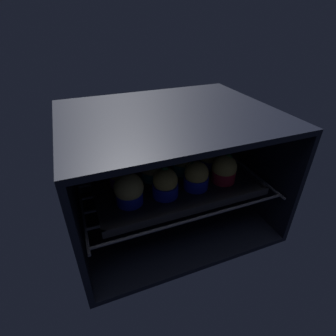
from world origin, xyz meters
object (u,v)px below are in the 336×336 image
muffin_row2_col3 (196,143)px  muffin_row2_col1 (144,153)px  muffin_row1_col0 (121,172)px  muffin_row0_col1 (165,183)px  muffin_row1_col3 (209,156)px  muffin_row0_col2 (196,176)px  muffin_row1_col1 (153,168)px  muffin_row1_col2 (183,161)px  muffin_row0_col0 (129,190)px  muffin_row2_col0 (115,158)px  muffin_row0_col3 (224,169)px  muffin_row2_col2 (171,147)px  baking_tray (168,175)px

muffin_row2_col3 → muffin_row2_col1: bearing=-179.2°
muffin_row1_col0 → muffin_row2_col3: (29.16, 9.88, -0.44)cm
muffin_row0_col1 → muffin_row2_col1: (-0.25, 19.31, -0.19)cm
muffin_row0_col1 → muffin_row1_col3: muffin_row0_col1 is taller
muffin_row0_col2 → muffin_row1_col0: muffin_row1_col0 is taller
muffin_row1_col1 → muffin_row1_col2: muffin_row1_col2 is taller
muffin_row1_col0 → muffin_row1_col2: 19.46cm
muffin_row0_col0 → muffin_row1_col1: muffin_row0_col0 is taller
muffin_row0_col0 → muffin_row2_col3: bearing=33.3°
muffin_row2_col0 → muffin_row2_col3: muffin_row2_col3 is taller
muffin_row1_col0 → muffin_row1_col3: (28.87, -0.21, -0.29)cm
muffin_row0_col2 → muffin_row1_col1: (-10.07, 9.04, -0.15)cm
muffin_row0_col3 → muffin_row1_col0: muffin_row1_col0 is taller
muffin_row0_col1 → muffin_row2_col0: bearing=116.6°
muffin_row1_col0 → muffin_row2_col3: bearing=18.7°
muffin_row0_col1 → muffin_row1_col0: same height
muffin_row2_col1 → muffin_row1_col1: bearing=-91.7°
muffin_row1_col3 → muffin_row0_col0: bearing=-162.6°
muffin_row1_col0 → muffin_row2_col2: size_ratio=1.00×
muffin_row0_col0 → muffin_row2_col2: bearing=43.9°
muffin_row2_col2 → muffin_row1_col3: bearing=-45.2°
muffin_row0_col3 → muffin_row1_col2: muffin_row1_col2 is taller
baking_tray → muffin_row2_col1: (-4.85, 9.56, 4.26)cm
baking_tray → muffin_row2_col2: 11.43cm
muffin_row0_col3 → muffin_row2_col1: (-19.01, 18.90, -0.15)cm
baking_tray → muffin_row0_col2: bearing=-62.5°
muffin_row1_col1 → muffin_row1_col2: (9.99, -0.00, 0.43)cm
muffin_row0_col1 → muffin_row2_col3: muffin_row0_col1 is taller
muffin_row2_col2 → muffin_row1_col1: bearing=-135.6°
muffin_row0_col0 → muffin_row1_col2: (19.41, 8.92, -0.04)cm
muffin_row0_col0 → muffin_row1_col0: (-0.04, 9.26, 0.00)cm
muffin_row0_col0 → muffin_row0_col1: 9.98cm
muffin_row0_col1 → muffin_row2_col2: (9.36, 19.05, 0.17)cm
muffin_row0_col2 → muffin_row2_col3: 21.53cm
muffin_row0_col0 → muffin_row0_col2: size_ratio=1.07×
muffin_row2_col2 → muffin_row2_col1: bearing=178.5°
muffin_row1_col1 → muffin_row1_col0: bearing=178.0°
muffin_row1_col3 → muffin_row2_col0: bearing=160.5°
muffin_row0_col0 → muffin_row1_col3: 30.22cm
muffin_row1_col0 → muffin_row1_col1: bearing=-2.0°
muffin_row0_col1 → muffin_row1_col0: bearing=135.9°
muffin_row1_col2 → muffin_row1_col1: bearing=180.0°
muffin_row1_col0 → baking_tray: bearing=0.2°
muffin_row1_col2 → muffin_row2_col1: (-9.69, 9.96, -0.32)cm
muffin_row2_col1 → muffin_row2_col2: size_ratio=0.93×
muffin_row0_col1 → muffin_row2_col3: (19.16, 19.57, -0.27)cm
muffin_row0_col0 → muffin_row2_col1: muffin_row0_col0 is taller
muffin_row0_col2 → muffin_row1_col0: (-19.53, 9.38, 0.32)cm
muffin_row0_col2 → muffin_row2_col0: bearing=135.1°
muffin_row0_col0 → muffin_row1_col3: bearing=17.4°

